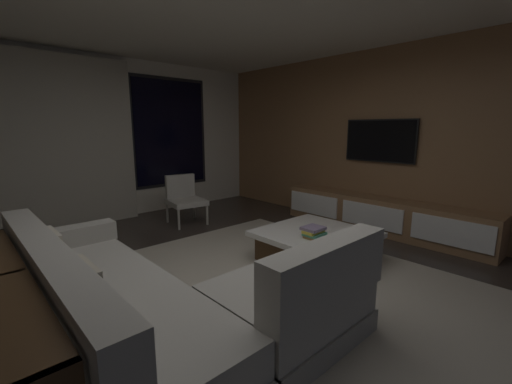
{
  "coord_description": "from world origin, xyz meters",
  "views": [
    {
      "loc": [
        -1.84,
        -2.18,
        1.53
      ],
      "look_at": [
        1.04,
        0.93,
        0.72
      ],
      "focal_mm": 23.32,
      "sensor_mm": 36.0,
      "label": 1
    }
  ],
  "objects_px": {
    "sectional_couch": "(158,305)",
    "media_console": "(381,216)",
    "accent_chair_near_window": "(184,197)",
    "book_stack_on_coffee_table": "(314,232)",
    "mounted_tv": "(380,141)",
    "coffee_table": "(315,246)"
  },
  "relations": [
    {
      "from": "accent_chair_near_window",
      "to": "media_console",
      "type": "height_order",
      "value": "accent_chair_near_window"
    },
    {
      "from": "media_console",
      "to": "sectional_couch",
      "type": "bearing_deg",
      "value": -177.62
    },
    {
      "from": "coffee_table",
      "to": "book_stack_on_coffee_table",
      "type": "bearing_deg",
      "value": -149.27
    },
    {
      "from": "sectional_couch",
      "to": "media_console",
      "type": "distance_m",
      "value": 3.64
    },
    {
      "from": "book_stack_on_coffee_table",
      "to": "media_console",
      "type": "height_order",
      "value": "media_console"
    },
    {
      "from": "accent_chair_near_window",
      "to": "book_stack_on_coffee_table",
      "type": "bearing_deg",
      "value": -88.52
    },
    {
      "from": "accent_chair_near_window",
      "to": "media_console",
      "type": "xyz_separation_m",
      "value": [
        1.85,
        -2.47,
        -0.18
      ]
    },
    {
      "from": "sectional_couch",
      "to": "coffee_table",
      "type": "relative_size",
      "value": 2.16
    },
    {
      "from": "book_stack_on_coffee_table",
      "to": "media_console",
      "type": "relative_size",
      "value": 0.08
    },
    {
      "from": "coffee_table",
      "to": "book_stack_on_coffee_table",
      "type": "height_order",
      "value": "book_stack_on_coffee_table"
    },
    {
      "from": "book_stack_on_coffee_table",
      "to": "mounted_tv",
      "type": "xyz_separation_m",
      "value": [
        1.97,
        0.31,
        0.93
      ]
    },
    {
      "from": "sectional_couch",
      "to": "book_stack_on_coffee_table",
      "type": "relative_size",
      "value": 10.23
    },
    {
      "from": "media_console",
      "to": "book_stack_on_coffee_table",
      "type": "bearing_deg",
      "value": -176.26
    },
    {
      "from": "sectional_couch",
      "to": "mounted_tv",
      "type": "bearing_deg",
      "value": 5.23
    },
    {
      "from": "mounted_tv",
      "to": "sectional_couch",
      "type": "bearing_deg",
      "value": -174.77
    },
    {
      "from": "coffee_table",
      "to": "book_stack_on_coffee_table",
      "type": "relative_size",
      "value": 4.75
    },
    {
      "from": "accent_chair_near_window",
      "to": "coffee_table",
      "type": "bearing_deg",
      "value": -84.13
    },
    {
      "from": "coffee_table",
      "to": "media_console",
      "type": "xyz_separation_m",
      "value": [
        1.6,
        0.01,
        0.06
      ]
    },
    {
      "from": "coffee_table",
      "to": "mounted_tv",
      "type": "xyz_separation_m",
      "value": [
        1.78,
        0.2,
        1.16
      ]
    },
    {
      "from": "accent_chair_near_window",
      "to": "media_console",
      "type": "bearing_deg",
      "value": -53.1
    },
    {
      "from": "book_stack_on_coffee_table",
      "to": "accent_chair_near_window",
      "type": "xyz_separation_m",
      "value": [
        -0.07,
        2.59,
        0.01
      ]
    },
    {
      "from": "sectional_couch",
      "to": "accent_chair_near_window",
      "type": "distance_m",
      "value": 3.18
    }
  ]
}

